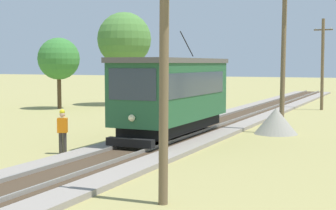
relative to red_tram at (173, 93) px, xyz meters
name	(u,v)px	position (x,y,z in m)	size (l,w,h in m)	color
red_tram	(173,93)	(0.00, 0.00, 0.00)	(2.60, 8.54, 4.79)	#235633
utility_pole_near_tram	(164,67)	(4.11, -9.88, 1.29)	(1.40, 0.36, 6.77)	brown
utility_pole_mid	(283,54)	(4.11, 4.48, 1.88)	(1.40, 0.56, 7.96)	brown
utility_pole_far	(322,63)	(4.11, 18.96, 1.39)	(1.40, 0.48, 6.98)	brown
gravel_pile	(276,121)	(3.85, 4.19, -1.53)	(2.21, 2.21, 1.33)	gray
track_worker	(63,129)	(-2.54, -5.09, -1.21)	(0.44, 0.37, 1.78)	#38332D
tree_left_near	(59,59)	(-14.96, 11.50, 1.74)	(3.30, 3.30, 5.60)	#4C3823
tree_horizon	(124,39)	(-12.03, 16.80, 3.45)	(4.61, 4.61, 7.96)	#4C3823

